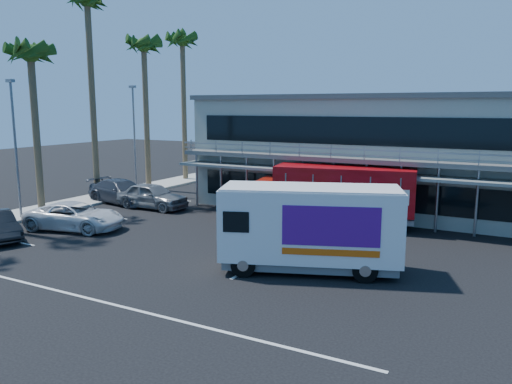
% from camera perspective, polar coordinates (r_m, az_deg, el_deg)
% --- Properties ---
extents(ground, '(120.00, 120.00, 0.00)m').
position_cam_1_polar(ground, '(22.15, -4.67, -7.55)').
color(ground, black).
rests_on(ground, ground).
extents(building, '(22.40, 12.00, 7.30)m').
position_cam_1_polar(building, '(33.88, 13.55, 4.55)').
color(building, gray).
rests_on(building, ground).
extents(curb_strip, '(3.00, 32.00, 0.16)m').
position_cam_1_polar(curb_strip, '(36.18, -19.67, -1.16)').
color(curb_strip, '#A5A399').
rests_on(curb_strip, ground).
extents(palm_c, '(2.80, 2.80, 10.75)m').
position_cam_1_polar(palm_c, '(33.69, -24.33, 13.41)').
color(palm_c, brown).
rests_on(palm_c, ground).
extents(palm_d, '(2.80, 2.80, 14.75)m').
position_cam_1_polar(palm_d, '(37.61, -18.68, 18.80)').
color(palm_d, brown).
rests_on(palm_d, ground).
extents(palm_e, '(2.80, 2.80, 12.25)m').
position_cam_1_polar(palm_e, '(40.59, -12.68, 15.19)').
color(palm_e, brown).
rests_on(palm_e, ground).
extents(palm_f, '(2.80, 2.80, 13.25)m').
position_cam_1_polar(palm_f, '(45.22, -8.40, 15.88)').
color(palm_f, brown).
rests_on(palm_f, ground).
extents(light_pole_near, '(0.50, 0.25, 8.09)m').
position_cam_1_polar(light_pole_near, '(31.89, -25.81, 5.06)').
color(light_pole_near, gray).
rests_on(light_pole_near, ground).
extents(light_pole_far, '(0.50, 0.25, 8.09)m').
position_cam_1_polar(light_pole_far, '(38.62, -13.73, 6.41)').
color(light_pole_far, gray).
rests_on(light_pole_far, ground).
extents(red_truck, '(10.08, 3.94, 3.31)m').
position_cam_1_polar(red_truck, '(28.09, 8.66, -0.11)').
color(red_truck, maroon).
rests_on(red_truck, ground).
extents(white_van, '(7.49, 4.73, 3.46)m').
position_cam_1_polar(white_van, '(20.06, 6.17, -3.97)').
color(white_van, white).
rests_on(white_van, ground).
extents(parked_car_c, '(5.73, 3.62, 1.47)m').
position_cam_1_polar(parked_car_c, '(28.63, -20.00, -2.61)').
color(parked_car_c, silver).
rests_on(parked_car_c, ground).
extents(parked_car_d, '(5.83, 3.13, 1.61)m').
position_cam_1_polar(parked_car_d, '(35.38, -15.09, 0.03)').
color(parked_car_d, '#2D323C').
rests_on(parked_car_d, ground).
extents(parked_car_e, '(4.92, 2.00, 1.67)m').
position_cam_1_polar(parked_car_e, '(33.11, -11.78, -0.43)').
color(parked_car_e, slate).
rests_on(parked_car_e, ground).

